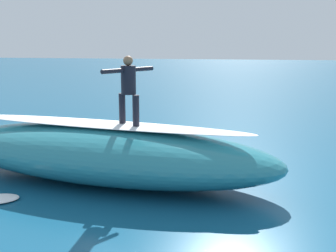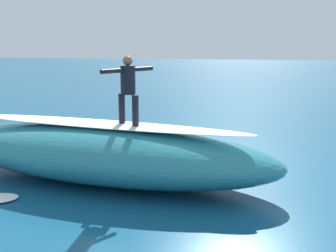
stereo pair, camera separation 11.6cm
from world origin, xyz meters
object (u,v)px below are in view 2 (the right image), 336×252
Objects in this scene: surfer_riding at (128,85)px; surfboard_paddling at (199,154)px; surfboard_riding at (129,126)px; surfer_paddling at (201,150)px.

surfer_riding is 4.12m from surfboard_paddling.
surfboard_paddling is (-1.51, -2.92, -2.48)m from surfer_riding.
surfboard_paddling is at bearing -82.47° from surfboard_riding.
surfer_riding is at bearing 115.13° from surfboard_paddling.
surfboard_paddling is 1.38× the size of surfer_paddling.
surfboard_riding is 1.09× the size of surfer_riding.
surfer_paddling is (-0.08, 0.11, 0.18)m from surfboard_paddling.
surfboard_paddling is at bearing 0.00° from surfer_paddling.
surfboard_riding is at bearing 115.13° from surfboard_paddling.
surfboard_riding is 1.20× the size of surfer_paddling.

